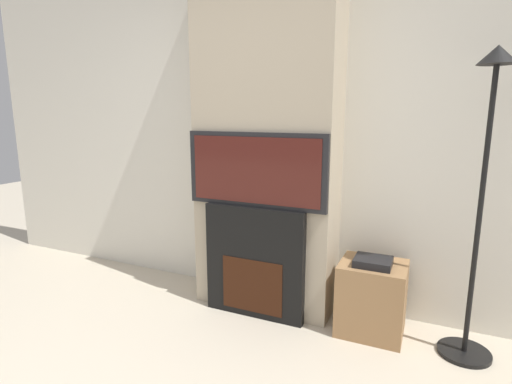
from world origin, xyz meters
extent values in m
cube|color=silver|center=(0.00, 2.03, 1.35)|extent=(6.00, 0.06, 2.70)
cube|color=tan|center=(0.00, 1.82, 1.35)|extent=(1.04, 0.37, 2.70)
cube|color=black|center=(0.00, 1.63, 0.41)|extent=(0.75, 0.14, 0.82)
cube|color=#33160A|center=(0.00, 1.56, 0.24)|extent=(0.46, 0.01, 0.39)
cube|color=black|center=(0.00, 1.63, 1.07)|extent=(1.03, 0.06, 0.52)
cube|color=#471914|center=(0.00, 1.60, 1.07)|extent=(0.94, 0.01, 0.46)
cylinder|color=black|center=(1.38, 1.69, 0.01)|extent=(0.31, 0.31, 0.03)
cylinder|color=black|center=(1.38, 1.69, 0.87)|extent=(0.03, 0.03, 1.69)
cone|color=black|center=(1.38, 1.69, 1.77)|extent=(0.20, 0.20, 0.10)
cube|color=#997047|center=(0.81, 1.72, 0.24)|extent=(0.43, 0.37, 0.49)
cube|color=black|center=(0.81, 1.69, 0.51)|extent=(0.23, 0.20, 0.05)
camera|label=1|loc=(1.13, -0.86, 1.47)|focal=28.00mm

